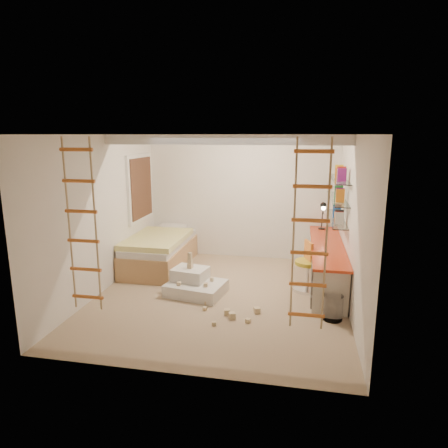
% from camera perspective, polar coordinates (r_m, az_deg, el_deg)
% --- Properties ---
extents(floor, '(4.50, 4.50, 0.00)m').
position_cam_1_polar(floor, '(6.69, -0.50, -10.22)').
color(floor, tan).
rests_on(floor, ground).
extents(ceiling_beam, '(4.00, 0.18, 0.16)m').
position_cam_1_polar(ceiling_beam, '(6.46, 0.00, 11.95)').
color(ceiling_beam, white).
rests_on(ceiling_beam, ceiling).
extents(window_frame, '(0.06, 1.15, 1.35)m').
position_cam_1_polar(window_frame, '(8.26, -11.95, 5.07)').
color(window_frame, white).
rests_on(window_frame, wall_left).
extents(window_blind, '(0.02, 1.00, 1.20)m').
position_cam_1_polar(window_blind, '(8.24, -11.69, 5.07)').
color(window_blind, '#4C2D1E').
rests_on(window_blind, window_frame).
extents(rope_ladder_left, '(0.41, 0.04, 2.13)m').
position_cam_1_polar(rope_ladder_left, '(5.12, -19.59, -0.30)').
color(rope_ladder_left, '#BD5D20').
rests_on(rope_ladder_left, ceiling).
extents(rope_ladder_right, '(0.41, 0.04, 2.13)m').
position_cam_1_polar(rope_ladder_right, '(4.42, 12.17, -1.82)').
color(rope_ladder_right, orange).
rests_on(rope_ladder_right, ceiling).
extents(waste_bin, '(0.29, 0.29, 0.36)m').
position_cam_1_polar(waste_bin, '(6.04, 15.27, -11.43)').
color(waste_bin, white).
rests_on(waste_bin, floor).
extents(desk, '(0.56, 2.80, 0.75)m').
position_cam_1_polar(desk, '(7.26, 14.37, -5.37)').
color(desk, red).
rests_on(desk, floor).
extents(shelves, '(0.25, 1.80, 0.71)m').
position_cam_1_polar(shelves, '(7.28, 15.93, 3.48)').
color(shelves, white).
rests_on(shelves, wall_right).
extents(bed, '(1.02, 2.00, 0.69)m').
position_cam_1_polar(bed, '(8.08, -9.10, -3.83)').
color(bed, '#AD7F51').
rests_on(bed, floor).
extents(task_lamp, '(0.14, 0.36, 0.57)m').
position_cam_1_polar(task_lamp, '(8.01, 13.96, 1.74)').
color(task_lamp, black).
rests_on(task_lamp, desk).
extents(swivel_chair, '(0.64, 0.64, 0.85)m').
position_cam_1_polar(swivel_chair, '(6.96, 11.85, -6.80)').
color(swivel_chair, gold).
rests_on(swivel_chair, floor).
extents(play_platform, '(1.02, 0.85, 0.40)m').
position_cam_1_polar(play_platform, '(6.76, -4.24, -8.57)').
color(play_platform, silver).
rests_on(play_platform, floor).
extents(toy_blocks, '(1.38, 1.25, 0.67)m').
position_cam_1_polar(toy_blocks, '(6.30, -1.92, -9.66)').
color(toy_blocks, '#CCB284').
rests_on(toy_blocks, floor).
extents(books, '(0.14, 0.58, 0.92)m').
position_cam_1_polar(books, '(7.26, 15.99, 4.38)').
color(books, white).
rests_on(books, shelves).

